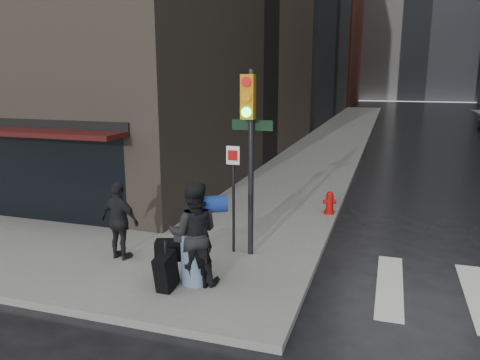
% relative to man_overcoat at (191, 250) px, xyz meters
% --- Properties ---
extents(ground, '(140.00, 140.00, 0.00)m').
position_rel_man_overcoat_xyz_m(ground, '(0.08, 0.56, -0.88)').
color(ground, black).
rests_on(ground, ground).
extents(sidewalk_left, '(4.00, 50.00, 0.15)m').
position_rel_man_overcoat_xyz_m(sidewalk_left, '(0.08, 27.56, -0.81)').
color(sidewalk_left, slate).
rests_on(sidewalk_left, ground).
extents(bldg_left_far, '(22.00, 20.00, 26.00)m').
position_rel_man_overcoat_xyz_m(bldg_left_far, '(-12.92, 62.56, 12.12)').
color(bldg_left_far, brown).
rests_on(bldg_left_far, ground).
extents(bldg_distant, '(40.00, 12.00, 32.00)m').
position_rel_man_overcoat_xyz_m(bldg_distant, '(6.08, 78.56, 15.12)').
color(bldg_distant, slate).
rests_on(bldg_distant, ground).
extents(man_overcoat, '(0.91, 0.87, 1.76)m').
position_rel_man_overcoat_xyz_m(man_overcoat, '(0.00, 0.00, 0.00)').
color(man_overcoat, black).
rests_on(man_overcoat, ground).
extents(man_jeans, '(1.45, 1.03, 2.00)m').
position_rel_man_overcoat_xyz_m(man_jeans, '(-0.02, 0.18, 0.27)').
color(man_jeans, black).
rests_on(man_jeans, ground).
extents(man_greycoat, '(1.06, 0.60, 1.70)m').
position_rel_man_overcoat_xyz_m(man_greycoat, '(-2.02, 0.82, 0.12)').
color(man_greycoat, black).
rests_on(man_greycoat, ground).
extents(traffic_light, '(1.01, 0.46, 4.03)m').
position_rel_man_overcoat_xyz_m(traffic_light, '(0.54, 1.85, 1.87)').
color(traffic_light, black).
rests_on(traffic_light, ground).
extents(fire_hydrant, '(0.39, 0.29, 0.66)m').
position_rel_man_overcoat_xyz_m(fire_hydrant, '(1.86, 5.61, -0.44)').
color(fire_hydrant, '#A20B09').
rests_on(fire_hydrant, ground).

